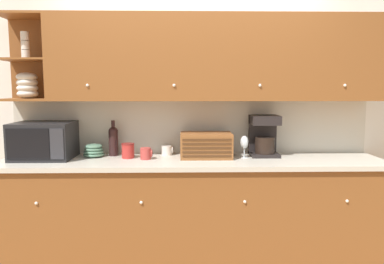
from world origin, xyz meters
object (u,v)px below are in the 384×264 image
Objects in this scene: microwave at (44,140)px; storage_canister at (128,151)px; mug at (146,154)px; bread_box at (206,145)px; wine_bottle at (113,140)px; mug_blue_second at (167,150)px; coffee_maker at (264,135)px; bowl_stack_on_counter at (94,151)px; wine_glass at (244,143)px.

storage_canister is at bearing 0.13° from microwave.
bread_box reaches higher than mug.
bread_box is at bearing -8.06° from wine_bottle.
mug_blue_second is (0.34, 0.14, -0.02)m from storage_canister.
wine_bottle is at bearing 178.44° from coffee_maker.
mug_blue_second is (0.49, 0.01, -0.10)m from wine_bottle.
storage_canister is (0.74, 0.00, -0.09)m from microwave.
storage_canister is 1.25× the size of mug_blue_second.
microwave is at bearing -167.87° from wine_bottle.
bowl_stack_on_counter is 0.51× the size of coffee_maker.
microwave is 1.44m from bread_box.
mug_blue_second is 0.28× the size of coffee_maker.
storage_canister is 0.18m from mug.
microwave is 3.84× the size of storage_canister.
coffee_maker is (0.54, 0.08, 0.08)m from bread_box.
microwave is 0.60m from wine_bottle.
wine_bottle reaches higher than mug.
wine_bottle is 2.48× the size of storage_canister.
bowl_stack_on_counter is at bearing -173.94° from mug_blue_second.
mug is at bearing -30.21° from wine_bottle.
wine_bottle is 3.09× the size of mug_blue_second.
wine_glass is (1.78, -0.01, -0.03)m from microwave.
bowl_stack_on_counter is at bearing 165.64° from mug.
storage_canister is at bearing 160.30° from mug.
mug is (0.17, -0.06, -0.02)m from storage_canister.
bread_box is 2.31× the size of wine_glass.
wine_glass is (1.04, -0.01, 0.07)m from storage_canister.
storage_canister is at bearing -179.61° from bread_box.
wine_glass reaches higher than mug.
storage_canister is 1.26× the size of mug.
mug_blue_second is 0.38m from bread_box.
mug is 0.53× the size of wine_glass.
bread_box is (0.85, -0.12, -0.04)m from wine_bottle.
coffee_maker is at bearing 0.81° from bowl_stack_on_counter.
bread_box is at bearing 178.04° from wine_glass.
wine_glass reaches higher than storage_canister.
mug is 0.99× the size of mug_blue_second.
bowl_stack_on_counter is at bearing 9.04° from microwave.
mug_blue_second is at bearing 159.87° from bread_box.
mug is at bearing -3.65° from microwave.
storage_canister reaches higher than mug.
bowl_stack_on_counter is 0.20m from wine_bottle.
wine_glass is at bearing -11.50° from mug_blue_second.
coffee_maker is at bearing 2.57° from microwave.
coffee_maker reaches higher than bowl_stack_on_counter.
wine_glass is at bearing -1.96° from bread_box.
wine_glass is (0.70, -0.14, 0.09)m from mug_blue_second.
storage_canister is 0.70m from bread_box.
bread_box is at bearing -20.13° from mug_blue_second.
microwave is at bearing -179.87° from storage_canister.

